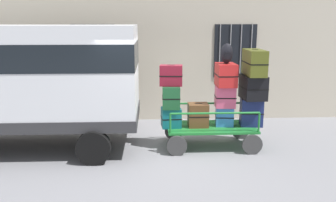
% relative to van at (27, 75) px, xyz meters
% --- Properties ---
extents(ground_plane, '(40.00, 40.00, 0.00)m').
position_rel_van_xyz_m(ground_plane, '(2.89, -0.27, -1.70)').
color(ground_plane, gray).
extents(building_wall, '(12.00, 0.38, 5.00)m').
position_rel_van_xyz_m(building_wall, '(2.90, 2.42, 0.80)').
color(building_wall, '#BCB29E').
rests_on(building_wall, ground).
extents(van, '(4.80, 2.06, 2.76)m').
position_rel_van_xyz_m(van, '(0.00, 0.00, 0.00)').
color(van, silver).
rests_on(van, ground).
extents(luggage_cart, '(2.09, 1.10, 0.50)m').
position_rel_van_xyz_m(luggage_cart, '(4.06, -0.06, -1.31)').
color(luggage_cart, '#1E722D').
rests_on(luggage_cart, ground).
extents(cart_railing, '(1.96, 0.96, 0.45)m').
position_rel_van_xyz_m(cart_railing, '(4.06, -0.06, -0.84)').
color(cart_railing, '#1E722D').
rests_on(cart_railing, luggage_cart).
extents(suitcase_left_bottom, '(0.47, 0.42, 0.45)m').
position_rel_van_xyz_m(suitcase_left_bottom, '(3.14, -0.07, -0.98)').
color(suitcase_left_bottom, '#0F5960').
rests_on(suitcase_left_bottom, luggage_cart).
extents(suitcase_left_middle, '(0.41, 0.52, 0.50)m').
position_rel_van_xyz_m(suitcase_left_middle, '(3.14, -0.06, -0.51)').
color(suitcase_left_middle, '#194C28').
rests_on(suitcase_left_middle, suitcase_left_bottom).
extents(suitcase_left_top, '(0.53, 0.33, 0.46)m').
position_rel_van_xyz_m(suitcase_left_top, '(3.14, -0.04, -0.03)').
color(suitcase_left_top, maroon).
rests_on(suitcase_left_top, suitcase_left_middle).
extents(suitcase_midleft_bottom, '(0.46, 0.39, 0.54)m').
position_rel_van_xyz_m(suitcase_midleft_bottom, '(3.75, -0.06, -0.94)').
color(suitcase_midleft_bottom, brown).
rests_on(suitcase_midleft_bottom, luggage_cart).
extents(suitcase_center_bottom, '(0.43, 0.34, 0.44)m').
position_rel_van_xyz_m(suitcase_center_bottom, '(4.37, -0.03, -0.98)').
color(suitcase_center_bottom, '#3372C6').
rests_on(suitcase_center_bottom, luggage_cart).
extents(suitcase_center_middle, '(0.47, 0.43, 0.48)m').
position_rel_van_xyz_m(suitcase_center_middle, '(4.37, -0.03, -0.52)').
color(suitcase_center_middle, '#CC4C72').
rests_on(suitcase_center_middle, suitcase_center_bottom).
extents(suitcase_center_top, '(0.43, 0.60, 0.51)m').
position_rel_van_xyz_m(suitcase_center_top, '(4.37, -0.02, -0.02)').
color(suitcase_center_top, '#B21E1E').
rests_on(suitcase_center_top, suitcase_center_middle).
extents(suitcase_midright_bottom, '(0.53, 0.40, 0.64)m').
position_rel_van_xyz_m(suitcase_midright_bottom, '(4.98, -0.05, -0.89)').
color(suitcase_midright_bottom, navy).
rests_on(suitcase_midright_bottom, luggage_cart).
extents(suitcase_midright_middle, '(0.53, 0.67, 0.54)m').
position_rel_van_xyz_m(suitcase_midright_middle, '(4.98, -0.08, -0.30)').
color(suitcase_midright_middle, black).
rests_on(suitcase_midright_middle, suitcase_midright_bottom).
extents(suitcase_midright_top, '(0.40, 0.84, 0.57)m').
position_rel_van_xyz_m(suitcase_midright_top, '(4.98, -0.08, 0.25)').
color(suitcase_midright_top, '#4C5119').
rests_on(suitcase_midright_top, suitcase_midright_middle).
extents(backpack, '(0.27, 0.22, 0.44)m').
position_rel_van_xyz_m(backpack, '(4.36, -0.05, 0.45)').
color(backpack, black).
rests_on(backpack, suitcase_center_top).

